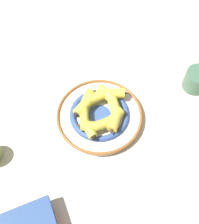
{
  "coord_description": "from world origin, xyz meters",
  "views": [
    {
      "loc": [
        -0.04,
        -0.44,
        0.82
      ],
      "look_at": [
        0.01,
        0.01,
        0.04
      ],
      "focal_mm": 42.0,
      "sensor_mm": 36.0,
      "label": 1
    }
  ],
  "objects_px": {
    "banana_a": "(112,108)",
    "banana_d": "(102,122)",
    "decorative_bowl": "(100,115)",
    "banana_c": "(86,112)",
    "coffee_mug": "(198,80)",
    "banana_b": "(99,99)"
  },
  "relations": [
    {
      "from": "banana_b",
      "to": "banana_d",
      "type": "bearing_deg",
      "value": 68.14
    },
    {
      "from": "decorative_bowl",
      "to": "banana_a",
      "type": "distance_m",
      "value": 0.06
    },
    {
      "from": "banana_a",
      "to": "banana_b",
      "type": "relative_size",
      "value": 0.99
    },
    {
      "from": "decorative_bowl",
      "to": "banana_c",
      "type": "bearing_deg",
      "value": -177.55
    },
    {
      "from": "decorative_bowl",
      "to": "coffee_mug",
      "type": "xyz_separation_m",
      "value": [
        0.38,
        0.1,
        0.02
      ]
    },
    {
      "from": "banana_c",
      "to": "banana_a",
      "type": "bearing_deg",
      "value": 97.24
    },
    {
      "from": "banana_c",
      "to": "coffee_mug",
      "type": "bearing_deg",
      "value": 105.65
    },
    {
      "from": "banana_d",
      "to": "coffee_mug",
      "type": "height_order",
      "value": "coffee_mug"
    },
    {
      "from": "banana_a",
      "to": "banana_d",
      "type": "height_order",
      "value": "banana_a"
    },
    {
      "from": "banana_c",
      "to": "banana_d",
      "type": "bearing_deg",
      "value": 49.09
    },
    {
      "from": "decorative_bowl",
      "to": "banana_b",
      "type": "bearing_deg",
      "value": 84.47
    },
    {
      "from": "banana_a",
      "to": "banana_c",
      "type": "distance_m",
      "value": 0.09
    },
    {
      "from": "banana_b",
      "to": "banana_a",
      "type": "bearing_deg",
      "value": 112.31
    },
    {
      "from": "decorative_bowl",
      "to": "banana_a",
      "type": "height_order",
      "value": "banana_a"
    },
    {
      "from": "banana_d",
      "to": "coffee_mug",
      "type": "relative_size",
      "value": 1.34
    },
    {
      "from": "coffee_mug",
      "to": "decorative_bowl",
      "type": "bearing_deg",
      "value": -131.15
    },
    {
      "from": "banana_c",
      "to": "banana_d",
      "type": "height_order",
      "value": "banana_d"
    },
    {
      "from": "decorative_bowl",
      "to": "banana_c",
      "type": "height_order",
      "value": "banana_c"
    },
    {
      "from": "banana_b",
      "to": "decorative_bowl",
      "type": "bearing_deg",
      "value": 63.32
    },
    {
      "from": "banana_b",
      "to": "banana_c",
      "type": "height_order",
      "value": "banana_b"
    },
    {
      "from": "banana_d",
      "to": "banana_a",
      "type": "bearing_deg",
      "value": 35.92
    },
    {
      "from": "banana_a",
      "to": "decorative_bowl",
      "type": "bearing_deg",
      "value": 90.58
    }
  ]
}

